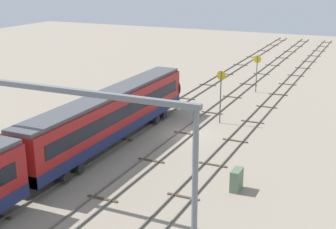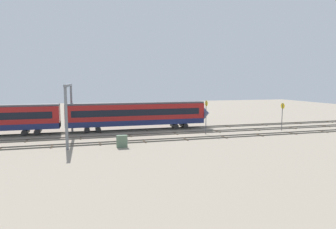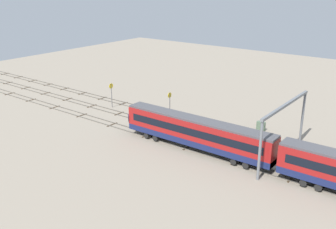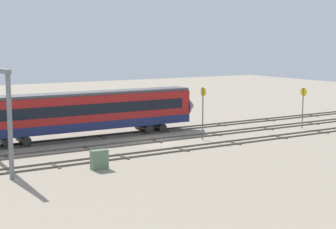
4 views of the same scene
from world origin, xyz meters
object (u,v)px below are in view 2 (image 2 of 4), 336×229
Objects in this scene: overhead_gantry at (69,99)px; speed_sign_mid_trackside at (282,112)px; speed_sign_near_foreground at (206,112)px; relay_cabinet at (122,141)px.

overhead_gantry reaches higher than speed_sign_mid_trackside.
speed_sign_mid_trackside is at bearing -0.36° from speed_sign_near_foreground.
speed_sign_mid_trackside is 29.40m from relay_cabinet.
overhead_gantry is 11.84m from relay_cabinet.
speed_sign_near_foreground reaches higher than speed_sign_mid_trackside.
speed_sign_near_foreground is 15.84m from relay_cabinet.
speed_sign_mid_trackside reaches higher than relay_cabinet.
speed_sign_near_foreground is at bearing 179.64° from speed_sign_mid_trackside.
overhead_gantry is at bearing 129.70° from relay_cabinet.
speed_sign_mid_trackside is (14.32, -0.09, -0.37)m from speed_sign_near_foreground.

